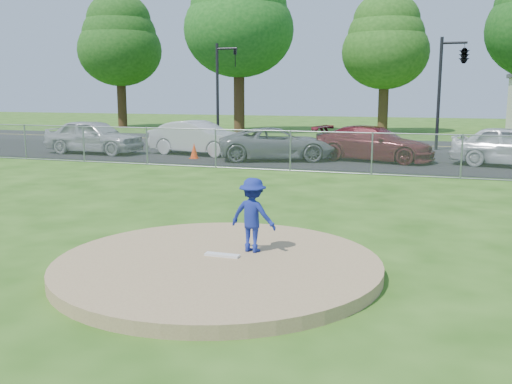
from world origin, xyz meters
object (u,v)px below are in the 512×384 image
at_px(traffic_signal_center, 462,57).
at_px(parked_car_white, 199,138).
at_px(tree_center, 386,41).
at_px(parked_car_silver, 94,136).
at_px(parked_car_darkred, 374,143).
at_px(traffic_cone, 194,151).
at_px(pitcher, 253,215).
at_px(tree_far_left, 119,40).
at_px(traffic_signal_left, 221,84).
at_px(tree_left, 239,16).
at_px(parked_car_gray, 277,144).

bearing_deg(traffic_signal_center, parked_car_white, -152.90).
xyz_separation_m(tree_center, parked_car_silver, (-11.54, -18.99, -5.65)).
bearing_deg(parked_car_darkred, tree_center, 16.52).
height_order(traffic_cone, parked_car_white, parked_car_white).
height_order(pitcher, parked_car_silver, parked_car_silver).
height_order(tree_center, parked_car_silver, tree_center).
height_order(pitcher, parked_car_darkred, parked_car_darkred).
distance_m(tree_far_left, traffic_cone, 24.63).
bearing_deg(traffic_signal_left, tree_left, 103.96).
distance_m(parked_car_silver, parked_car_darkred, 13.14).
bearing_deg(traffic_signal_center, tree_center, 112.49).
distance_m(tree_far_left, traffic_signal_left, 17.60).
bearing_deg(parked_car_silver, pitcher, -136.86).
bearing_deg(traffic_signal_center, traffic_cone, -146.12).
bearing_deg(tree_left, traffic_signal_left, -76.04).
xyz_separation_m(traffic_signal_center, parked_car_gray, (-7.44, -6.77, -3.91)).
bearing_deg(parked_car_darkred, tree_left, 49.59).
relative_size(tree_center, traffic_signal_left, 1.76).
relative_size(tree_left, parked_car_white, 2.63).
distance_m(traffic_signal_left, parked_car_white, 6.55).
distance_m(tree_far_left, traffic_signal_center, 28.31).
relative_size(traffic_cone, parked_car_gray, 0.14).
bearing_deg(traffic_signal_left, parked_car_white, -78.49).
height_order(tree_left, tree_center, tree_left).
height_order(tree_far_left, tree_center, tree_far_left).
distance_m(traffic_signal_left, parked_car_darkred, 11.25).
distance_m(parked_car_silver, parked_car_gray, 9.07).
relative_size(tree_far_left, parked_car_white, 2.25).
bearing_deg(tree_center, pitcher, -87.61).
height_order(parked_car_white, parked_car_darkred, parked_car_white).
bearing_deg(tree_left, tree_far_left, 169.70).
relative_size(parked_car_silver, parked_car_gray, 0.95).
height_order(tree_center, parked_car_white, tree_center).
bearing_deg(parked_car_white, tree_center, -10.82).
height_order(tree_far_left, parked_car_white, tree_far_left).
height_order(pitcher, parked_car_gray, pitcher).
relative_size(pitcher, parked_car_white, 0.27).
relative_size(parked_car_white, parked_car_gray, 0.95).
bearing_deg(traffic_cone, parked_car_white, 106.92).
xyz_separation_m(traffic_cone, parked_car_gray, (3.63, 0.66, 0.35)).
xyz_separation_m(traffic_signal_left, parked_car_white, (1.20, -5.90, -2.57)).
xyz_separation_m(tree_far_left, traffic_signal_left, (13.24, -11.00, -3.70)).
bearing_deg(parked_car_white, parked_car_darkred, -79.66).
bearing_deg(traffic_signal_center, tree_left, 148.98).
height_order(parked_car_silver, parked_car_darkred, parked_car_silver).
relative_size(tree_left, traffic_signal_left, 2.24).
xyz_separation_m(tree_left, traffic_signal_left, (2.24, -9.00, -4.88)).
bearing_deg(parked_car_white, traffic_signal_center, -53.59).
relative_size(tree_center, parked_car_gray, 1.97).
xyz_separation_m(pitcher, traffic_cone, (-7.49, 13.91, -0.49)).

